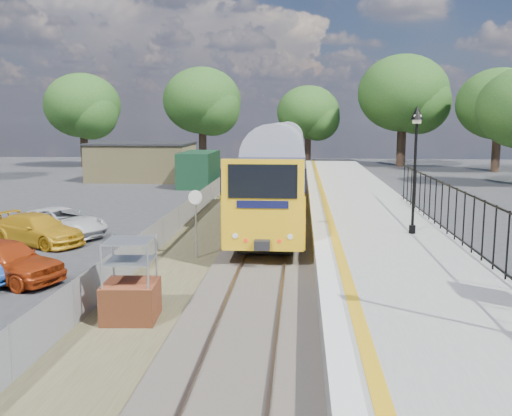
# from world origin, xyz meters

# --- Properties ---
(ground) EXTENTS (120.00, 120.00, 0.00)m
(ground) POSITION_xyz_m (0.00, 0.00, 0.00)
(ground) COLOR #2D2D30
(ground) RESTS_ON ground
(track_bed) EXTENTS (5.90, 80.00, 0.29)m
(track_bed) POSITION_xyz_m (-0.47, 9.67, 0.09)
(track_bed) COLOR #473F38
(track_bed) RESTS_ON ground
(platform) EXTENTS (5.00, 70.00, 0.90)m
(platform) POSITION_xyz_m (4.20, 8.00, 0.45)
(platform) COLOR gray
(platform) RESTS_ON ground
(platform_edge) EXTENTS (0.90, 70.00, 0.01)m
(platform_edge) POSITION_xyz_m (2.14, 8.00, 0.90)
(platform_edge) COLOR silver
(platform_edge) RESTS_ON platform
(victorian_lamp_north) EXTENTS (0.44, 0.44, 4.60)m
(victorian_lamp_north) POSITION_xyz_m (5.30, 6.00, 4.30)
(victorian_lamp_north) COLOR black
(victorian_lamp_north) RESTS_ON platform
(palisade_fence) EXTENTS (0.12, 26.00, 2.00)m
(palisade_fence) POSITION_xyz_m (6.55, 2.24, 1.84)
(palisade_fence) COLOR black
(palisade_fence) RESTS_ON platform
(wire_fence) EXTENTS (0.06, 52.00, 1.20)m
(wire_fence) POSITION_xyz_m (-4.20, 12.00, 0.60)
(wire_fence) COLOR #999EA3
(wire_fence) RESTS_ON ground
(outbuilding) EXTENTS (10.80, 10.10, 3.12)m
(outbuilding) POSITION_xyz_m (-10.91, 31.21, 1.52)
(outbuilding) COLOR #9E8E59
(outbuilding) RESTS_ON ground
(tree_line) EXTENTS (56.80, 43.80, 11.88)m
(tree_line) POSITION_xyz_m (1.40, 42.00, 6.61)
(tree_line) COLOR #332319
(tree_line) RESTS_ON ground
(train) EXTENTS (2.82, 40.83, 3.51)m
(train) POSITION_xyz_m (0.00, 23.89, 2.34)
(train) COLOR gold
(train) RESTS_ON ground
(brick_plinth) EXTENTS (1.39, 1.39, 2.11)m
(brick_plinth) POSITION_xyz_m (-2.96, -1.40, 1.01)
(brick_plinth) COLOR brown
(brick_plinth) RESTS_ON ground
(speed_sign) EXTENTS (0.51, 0.11, 2.53)m
(speed_sign) POSITION_xyz_m (-2.50, 5.03, 1.69)
(speed_sign) COLOR #999EA3
(speed_sign) RESTS_ON ground
(car_red) EXTENTS (4.37, 2.93, 1.38)m
(car_red) POSITION_xyz_m (-7.93, 1.74, 0.69)
(car_red) COLOR #A3340F
(car_red) RESTS_ON ground
(car_yellow) EXTENTS (4.60, 3.35, 1.24)m
(car_yellow) POSITION_xyz_m (-9.37, 7.02, 0.62)
(car_yellow) COLOR gold
(car_yellow) RESTS_ON ground
(car_white) EXTENTS (4.89, 3.75, 1.23)m
(car_white) POSITION_xyz_m (-9.10, 8.66, 0.62)
(car_white) COLOR silver
(car_white) RESTS_ON ground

